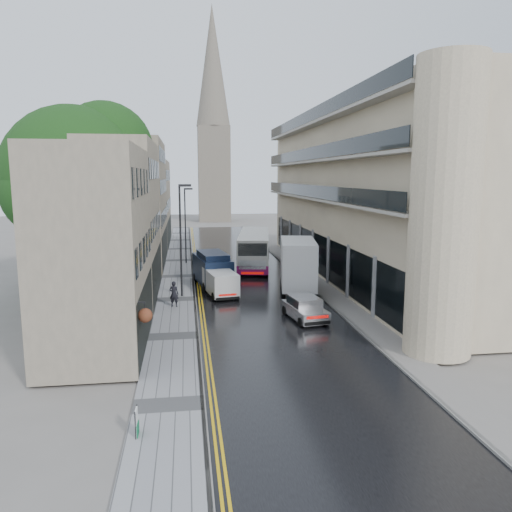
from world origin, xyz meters
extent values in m
plane|color=slate|center=(0.00, 0.00, 0.00)|extent=(200.00, 200.00, 0.00)
cube|color=black|center=(0.00, 27.50, 0.01)|extent=(9.00, 85.00, 0.02)
cube|color=gray|center=(-5.85, 27.50, 0.06)|extent=(2.70, 85.00, 0.12)
cube|color=slate|center=(5.40, 27.50, 0.06)|extent=(1.80, 85.00, 0.12)
imported|color=black|center=(-5.94, 17.15, 0.98)|extent=(0.72, 0.57, 1.72)
camera|label=1|loc=(-5.04, -15.52, 8.71)|focal=35.00mm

